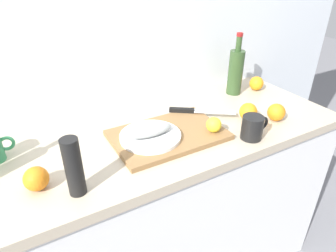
{
  "coord_description": "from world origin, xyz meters",
  "views": [
    {
      "loc": [
        -0.27,
        -0.92,
        1.52
      ],
      "look_at": [
        0.22,
        -0.05,
        0.95
      ],
      "focal_mm": 31.78,
      "sensor_mm": 36.0,
      "label": 1
    }
  ],
  "objects": [
    {
      "name": "orange_3",
      "position": [
        -0.27,
        -0.12,
        0.94
      ],
      "size": [
        0.08,
        0.08,
        0.08
      ],
      "primitive_type": "sphere",
      "color": "orange",
      "rests_on": "kitchen_counter"
    },
    {
      "name": "cutting_board",
      "position": [
        0.22,
        -0.05,
        0.91
      ],
      "size": [
        0.43,
        0.29,
        0.02
      ],
      "primitive_type": "cube",
      "color": "olive",
      "rests_on": "kitchen_counter"
    },
    {
      "name": "chef_knife",
      "position": [
        0.41,
        0.04,
        0.93
      ],
      "size": [
        0.25,
        0.19,
        0.02
      ],
      "rotation": [
        0.0,
        0.0,
        -0.61
      ],
      "color": "silver",
      "rests_on": "cutting_board"
    },
    {
      "name": "fish_fillet",
      "position": [
        0.14,
        -0.05,
        0.95
      ],
      "size": [
        0.18,
        0.07,
        0.04
      ],
      "primitive_type": "ellipsoid",
      "color": "#999E99",
      "rests_on": "white_plate"
    },
    {
      "name": "orange_2",
      "position": [
        0.87,
        0.14,
        0.94
      ],
      "size": [
        0.07,
        0.07,
        0.07
      ],
      "primitive_type": "sphere",
      "color": "orange",
      "rests_on": "kitchen_counter"
    },
    {
      "name": "white_plate",
      "position": [
        0.14,
        -0.05,
        0.93
      ],
      "size": [
        0.23,
        0.23,
        0.01
      ],
      "primitive_type": "cylinder",
      "color": "white",
      "rests_on": "cutting_board"
    },
    {
      "name": "orange_1",
      "position": [
        0.59,
        -0.1,
        0.94
      ],
      "size": [
        0.08,
        0.08,
        0.08
      ],
      "primitive_type": "sphere",
      "color": "orange",
      "rests_on": "kitchen_counter"
    },
    {
      "name": "pepper_mill",
      "position": [
        -0.17,
        -0.19,
        0.99
      ],
      "size": [
        0.05,
        0.05,
        0.19
      ],
      "primitive_type": "cylinder",
      "color": "black",
      "rests_on": "kitchen_counter"
    },
    {
      "name": "kitchen_counter",
      "position": [
        0.0,
        0.0,
        0.45
      ],
      "size": [
        2.0,
        0.6,
        0.9
      ],
      "color": "white",
      "rests_on": "ground_plane"
    },
    {
      "name": "back_wall",
      "position": [
        0.0,
        0.33,
        1.25
      ],
      "size": [
        3.2,
        0.05,
        2.5
      ],
      "primitive_type": "cube",
      "color": "silver",
      "rests_on": "ground_plane"
    },
    {
      "name": "lemon_0",
      "position": [
        0.38,
        -0.13,
        0.95
      ],
      "size": [
        0.06,
        0.06,
        0.06
      ],
      "primitive_type": "sphere",
      "color": "yellow",
      "rests_on": "cutting_board"
    },
    {
      "name": "orange_0",
      "position": [
        0.7,
        -0.16,
        0.94
      ],
      "size": [
        0.08,
        0.08,
        0.08
      ],
      "primitive_type": "sphere",
      "color": "orange",
      "rests_on": "kitchen_counter"
    },
    {
      "name": "wine_bottle",
      "position": [
        0.73,
        0.16,
        1.02
      ],
      "size": [
        0.07,
        0.07,
        0.31
      ],
      "color": "#2D4723",
      "rests_on": "kitchen_counter"
    },
    {
      "name": "coffee_mug_0",
      "position": [
        0.5,
        -0.22,
        0.95
      ],
      "size": [
        0.12,
        0.08,
        0.09
      ],
      "color": "black",
      "rests_on": "kitchen_counter"
    }
  ]
}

